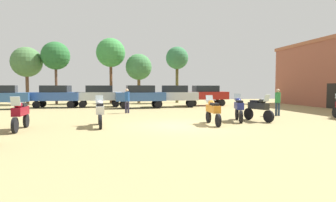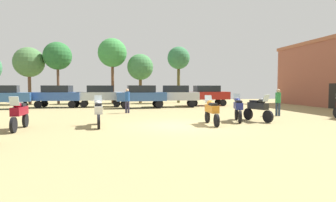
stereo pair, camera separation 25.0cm
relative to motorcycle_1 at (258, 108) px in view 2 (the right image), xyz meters
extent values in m
cube|color=#998858|center=(-4.50, -0.97, -0.74)|extent=(44.00, 52.00, 0.02)
cube|color=black|center=(10.53, 6.85, 0.35)|extent=(0.08, 1.20, 2.20)
cylinder|color=black|center=(0.21, -0.68, -0.40)|extent=(0.31, 0.66, 0.66)
cylinder|color=black|center=(-0.22, 0.73, -0.40)|extent=(0.31, 0.66, 0.66)
cube|color=#252622|center=(-0.01, 0.03, 0.11)|extent=(0.71, 1.30, 0.36)
ellipsoid|color=#252622|center=(0.07, -0.24, 0.39)|extent=(0.45, 0.55, 0.24)
cube|color=black|center=(-0.07, 0.23, 0.35)|extent=(0.45, 0.62, 0.12)
cube|color=silver|center=(0.17, -0.54, 0.57)|extent=(0.39, 0.25, 0.39)
cylinder|color=#B7B7BC|center=(0.14, -0.45, 0.51)|extent=(0.60, 0.22, 0.04)
cylinder|color=black|center=(-2.91, -0.14, -0.42)|extent=(0.13, 0.61, 0.61)
cylinder|color=black|center=(-2.94, -1.68, -0.42)|extent=(0.13, 0.61, 0.61)
cube|color=#C6741E|center=(-2.93, -0.91, 0.06)|extent=(0.39, 1.32, 0.36)
ellipsoid|color=#C6741E|center=(-2.92, -0.61, 0.34)|extent=(0.33, 0.49, 0.24)
cube|color=black|center=(-2.93, -1.14, 0.30)|extent=(0.31, 0.57, 0.12)
cube|color=silver|center=(-2.91, -0.28, 0.52)|extent=(0.36, 0.16, 0.39)
cylinder|color=#B7B7BC|center=(-2.91, -0.38, 0.46)|extent=(0.62, 0.05, 0.04)
cylinder|color=black|center=(-0.89, 0.83, -0.39)|extent=(0.30, 0.68, 0.67)
cylinder|color=black|center=(-1.32, -0.64, -0.39)|extent=(0.30, 0.68, 0.67)
cube|color=navy|center=(-1.11, 0.10, 0.12)|extent=(0.71, 1.35, 0.36)
ellipsoid|color=navy|center=(-1.02, 0.38, 0.40)|extent=(0.44, 0.55, 0.24)
cube|color=black|center=(-1.17, -0.12, 0.36)|extent=(0.45, 0.62, 0.12)
cube|color=silver|center=(-0.93, 0.69, 0.58)|extent=(0.39, 0.25, 0.39)
cylinder|color=#B7B7BC|center=(-0.96, 0.60, 0.52)|extent=(0.61, 0.21, 0.04)
cylinder|color=black|center=(-8.50, 0.14, -0.41)|extent=(0.19, 0.64, 0.63)
cylinder|color=black|center=(-8.34, -1.43, -0.41)|extent=(0.19, 0.64, 0.63)
cube|color=silver|center=(-8.42, -0.65, 0.08)|extent=(0.50, 1.38, 0.36)
ellipsoid|color=silver|center=(-8.45, -0.34, 0.36)|extent=(0.37, 0.51, 0.24)
cube|color=black|center=(-8.39, -0.88, 0.32)|extent=(0.36, 0.59, 0.12)
cube|color=silver|center=(-8.49, -0.01, 0.54)|extent=(0.37, 0.19, 0.39)
cylinder|color=#B7B7BC|center=(-8.48, -0.11, 0.48)|extent=(0.62, 0.10, 0.04)
cylinder|color=black|center=(-11.67, -1.94, -0.40)|extent=(0.16, 0.66, 0.65)
cylinder|color=black|center=(-11.77, -0.33, -0.40)|extent=(0.16, 0.66, 0.65)
cube|color=maroon|center=(-11.72, -1.13, 0.10)|extent=(0.44, 1.39, 0.36)
ellipsoid|color=maroon|center=(-11.70, -1.44, 0.38)|extent=(0.35, 0.50, 0.24)
cube|color=black|center=(-11.73, -0.89, 0.34)|extent=(0.33, 0.58, 0.12)
cube|color=silver|center=(-11.68, -1.78, 0.56)|extent=(0.37, 0.17, 0.39)
cylinder|color=#B7B7BC|center=(-11.69, -1.68, 0.50)|extent=(0.62, 0.07, 0.04)
cylinder|color=black|center=(-14.78, 11.48, -0.41)|extent=(0.66, 0.28, 0.64)
cylinder|color=black|center=(-14.65, 12.91, -0.41)|extent=(0.66, 0.28, 0.64)
cylinder|color=black|center=(-11.87, 11.21, -0.41)|extent=(0.66, 0.28, 0.64)
cylinder|color=black|center=(-11.74, 12.65, -0.41)|extent=(0.66, 0.28, 0.64)
cube|color=#2C5099|center=(-13.26, 12.06, 0.29)|extent=(4.44, 2.18, 0.75)
cube|color=black|center=(-13.26, 12.06, 0.97)|extent=(2.50, 1.79, 0.61)
cylinder|color=black|center=(-0.60, 11.50, -0.41)|extent=(0.64, 0.22, 0.64)
cylinder|color=black|center=(-0.61, 12.94, -0.41)|extent=(0.64, 0.22, 0.64)
cylinder|color=black|center=(2.33, 11.52, -0.41)|extent=(0.64, 0.22, 0.64)
cylinder|color=black|center=(2.32, 12.96, -0.41)|extent=(0.64, 0.22, 0.64)
cube|color=maroon|center=(0.86, 12.23, 0.29)|extent=(4.31, 1.83, 0.75)
cube|color=black|center=(0.86, 12.23, 0.97)|extent=(2.38, 1.60, 0.61)
cylinder|color=black|center=(-15.73, 10.26, -0.41)|extent=(0.67, 0.35, 0.64)
cylinder|color=black|center=(-16.03, 11.67, -0.41)|extent=(0.67, 0.35, 0.64)
cube|color=#305B94|center=(-17.31, 10.67, 0.29)|extent=(4.58, 2.63, 0.75)
cube|color=black|center=(-17.31, 10.67, 0.97)|extent=(2.64, 2.03, 0.61)
cylinder|color=black|center=(-10.87, 11.35, -0.41)|extent=(0.65, 0.27, 0.64)
cylinder|color=black|center=(-10.98, 12.78, -0.41)|extent=(0.65, 0.27, 0.64)
cylinder|color=black|center=(-7.96, 11.56, -0.41)|extent=(0.65, 0.27, 0.64)
cylinder|color=black|center=(-8.06, 13.00, -0.41)|extent=(0.65, 0.27, 0.64)
cube|color=#AEBAC0|center=(-9.47, 12.17, 0.29)|extent=(4.42, 2.11, 0.75)
cube|color=black|center=(-9.47, 12.17, 0.97)|extent=(2.48, 1.75, 0.61)
cylinder|color=black|center=(-4.08, 10.51, -0.41)|extent=(0.66, 0.30, 0.64)
cylinder|color=black|center=(-3.89, 11.94, -0.41)|extent=(0.66, 0.30, 0.64)
cylinder|color=black|center=(-1.18, 10.14, -0.41)|extent=(0.66, 0.30, 0.64)
cylinder|color=black|center=(-0.99, 11.57, -0.41)|extent=(0.66, 0.30, 0.64)
cube|color=#AAB0B8|center=(-2.54, 11.04, 0.29)|extent=(4.49, 2.33, 0.75)
cube|color=black|center=(-2.54, 11.04, 0.97)|extent=(2.55, 1.87, 0.61)
cylinder|color=black|center=(-7.18, 9.38, -0.41)|extent=(0.65, 0.27, 0.64)
cylinder|color=black|center=(-7.29, 10.82, -0.41)|extent=(0.65, 0.27, 0.64)
cylinder|color=black|center=(-4.27, 9.59, -0.41)|extent=(0.65, 0.27, 0.64)
cylinder|color=black|center=(-4.37, 11.03, -0.41)|extent=(0.65, 0.27, 0.64)
cube|color=#305593|center=(-5.78, 10.20, 0.29)|extent=(4.42, 2.10, 0.75)
cube|color=black|center=(-5.78, 10.20, 0.97)|extent=(2.47, 1.75, 0.61)
cylinder|color=#302D48|center=(-6.94, 5.72, -0.30)|extent=(0.14, 0.14, 0.85)
cylinder|color=#302D48|center=(-7.11, 5.72, -0.30)|extent=(0.14, 0.14, 0.85)
cylinder|color=#214D94|center=(-7.03, 5.72, 0.45)|extent=(0.34, 0.34, 0.67)
sphere|color=#D6A786|center=(-7.03, 5.72, 0.90)|extent=(0.23, 0.23, 0.23)
cylinder|color=#243548|center=(2.51, 2.37, -0.31)|extent=(0.14, 0.14, 0.85)
cylinder|color=#243548|center=(2.62, 2.24, -0.31)|extent=(0.14, 0.14, 0.85)
cylinder|color=#287C3C|center=(2.57, 2.30, 0.45)|extent=(0.48, 0.48, 0.67)
sphere|color=tan|center=(2.57, 2.30, 0.90)|extent=(0.23, 0.23, 0.23)
cylinder|color=brown|center=(-0.96, 17.49, 1.61)|extent=(0.34, 0.34, 4.67)
sphere|color=#357446|center=(-0.96, 17.49, 4.53)|extent=(2.63, 2.63, 2.63)
cylinder|color=brown|center=(-8.61, 18.14, 1.80)|extent=(0.33, 0.33, 5.06)
sphere|color=#3A8A40|center=(-8.61, 18.14, 5.07)|extent=(3.30, 3.30, 3.30)
cylinder|color=brown|center=(-5.42, 17.95, 1.02)|extent=(0.35, 0.35, 3.51)
sphere|color=#3E7C42|center=(-5.42, 17.95, 3.46)|extent=(3.02, 3.02, 3.02)
cylinder|color=brown|center=(-17.44, 17.57, 1.18)|extent=(0.33, 0.33, 3.81)
sphere|color=#47733F|center=(-17.44, 17.57, 3.81)|extent=(3.21, 3.21, 3.21)
cylinder|color=brown|center=(-14.41, 17.28, 1.55)|extent=(0.27, 0.27, 4.56)
sphere|color=#28662F|center=(-14.41, 17.28, 4.51)|extent=(3.01, 3.01, 3.01)
camera|label=1|loc=(-7.39, -13.66, 1.16)|focal=28.81mm
camera|label=2|loc=(-7.14, -13.70, 1.16)|focal=28.81mm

